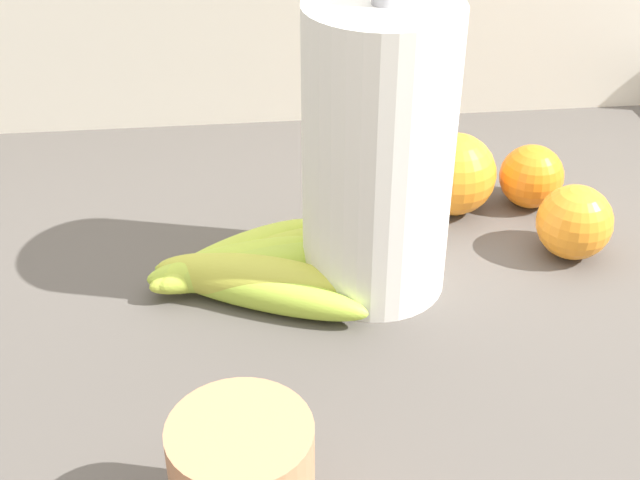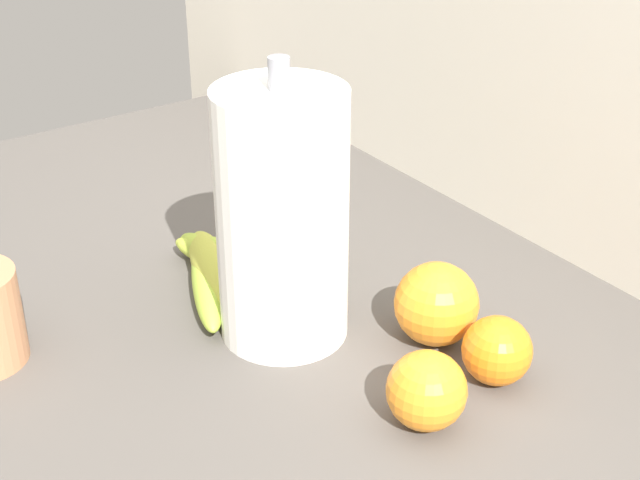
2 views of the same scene
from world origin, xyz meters
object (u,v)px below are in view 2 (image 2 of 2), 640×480
object	(u,v)px
orange_back_right	(497,351)
orange_center	(427,391)
paper_towel_roll	(282,218)
banana_bunch	(231,270)
orange_back_left	(436,304)

from	to	relation	value
orange_back_right	orange_center	bearing A→B (deg)	-83.39
orange_back_right	paper_towel_roll	xyz separation A→B (m)	(-0.18, -0.12, 0.10)
orange_center	paper_towel_roll	world-z (taller)	paper_towel_roll
banana_bunch	orange_back_left	distance (m)	0.24
orange_back_right	paper_towel_roll	size ratio (longest dim) A/B	0.23
banana_bunch	orange_center	bearing A→B (deg)	4.29
orange_back_right	orange_back_left	distance (m)	0.08
orange_back_left	paper_towel_roll	world-z (taller)	paper_towel_roll
orange_back_right	orange_back_left	world-z (taller)	orange_back_left
banana_bunch	orange_back_left	world-z (taller)	orange_back_left
banana_bunch	orange_back_right	world-z (taller)	orange_back_right
orange_back_right	orange_back_left	size ratio (longest dim) A/B	0.78
banana_bunch	paper_towel_roll	distance (m)	0.15
banana_bunch	orange_center	world-z (taller)	orange_center
orange_back_left	paper_towel_roll	size ratio (longest dim) A/B	0.29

